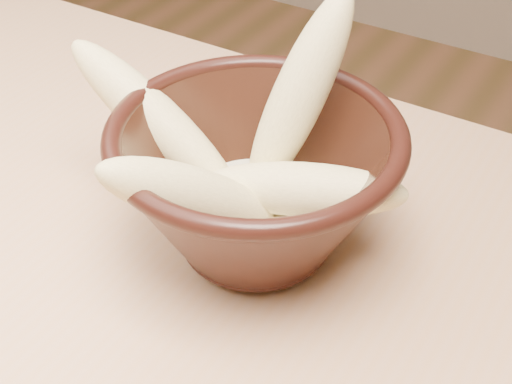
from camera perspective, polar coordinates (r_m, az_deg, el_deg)
bowl at (r=0.52m, az=-0.00°, el=0.85°), size 0.22×0.22×0.12m
milk_puddle at (r=0.54m, az=-0.00°, el=-1.54°), size 0.12×0.12×0.02m
banana_upright at (r=0.53m, az=3.45°, el=7.72°), size 0.08×0.12×0.17m
banana_left at (r=0.56m, az=-8.11°, el=5.76°), size 0.17×0.04×0.13m
banana_across at (r=0.51m, az=3.71°, el=0.22°), size 0.16×0.09×0.05m
banana_front at (r=0.48m, az=-5.09°, el=-0.29°), size 0.11×0.14×0.12m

